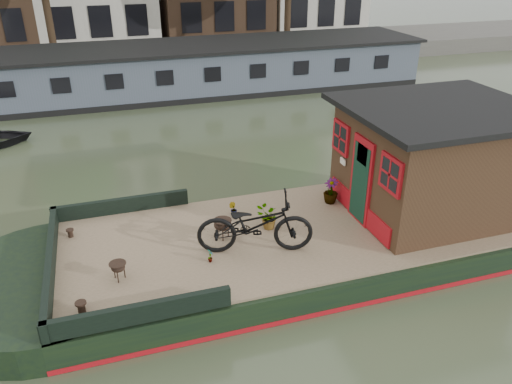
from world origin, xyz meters
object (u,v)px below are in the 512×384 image
object	(u,v)px
cabin	(434,159)
bicycle	(255,225)
brazier_front	(119,271)
brazier_rear	(223,229)

from	to	relation	value
cabin	bicycle	size ratio (longest dim) A/B	1.77
cabin	brazier_front	distance (m)	7.03
cabin	brazier_rear	size ratio (longest dim) A/B	9.38
brazier_rear	cabin	bearing A→B (deg)	-1.94
cabin	brazier_front	world-z (taller)	cabin
bicycle	brazier_rear	world-z (taller)	bicycle
bicycle	brazier_front	xyz separation A→B (m)	(-2.63, -0.16, -0.42)
bicycle	brazier_front	bearing A→B (deg)	107.67
brazier_front	brazier_rear	world-z (taller)	brazier_rear
brazier_rear	bicycle	bearing A→B (deg)	-53.35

